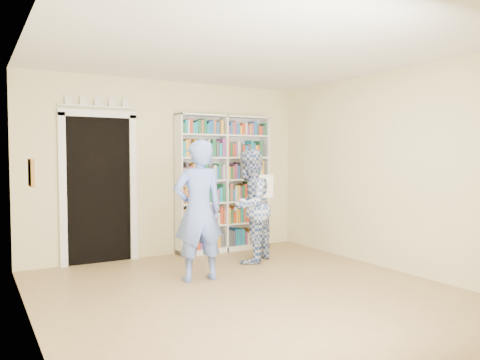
% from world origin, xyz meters
% --- Properties ---
extents(floor, '(5.00, 5.00, 0.00)m').
position_xyz_m(floor, '(0.00, 0.00, 0.00)').
color(floor, '#967348').
rests_on(floor, ground).
extents(ceiling, '(5.00, 5.00, 0.00)m').
position_xyz_m(ceiling, '(0.00, 0.00, 2.70)').
color(ceiling, white).
rests_on(ceiling, wall_back).
extents(wall_back, '(4.50, 0.00, 4.50)m').
position_xyz_m(wall_back, '(0.00, 2.50, 1.35)').
color(wall_back, beige).
rests_on(wall_back, floor).
extents(wall_left, '(0.00, 5.00, 5.00)m').
position_xyz_m(wall_left, '(-2.25, 0.00, 1.35)').
color(wall_left, beige).
rests_on(wall_left, floor).
extents(wall_right, '(0.00, 5.00, 5.00)m').
position_xyz_m(wall_right, '(2.25, 0.00, 1.35)').
color(wall_right, beige).
rests_on(wall_right, floor).
extents(bookshelf, '(1.60, 0.30, 2.20)m').
position_xyz_m(bookshelf, '(0.86, 2.34, 1.11)').
color(bookshelf, white).
rests_on(bookshelf, floor).
extents(doorway, '(1.10, 0.08, 2.43)m').
position_xyz_m(doorway, '(-1.10, 2.48, 1.18)').
color(doorway, black).
rests_on(doorway, floor).
extents(wall_art, '(0.03, 0.25, 0.25)m').
position_xyz_m(wall_art, '(-2.23, 0.20, 1.40)').
color(wall_art, brown).
rests_on(wall_art, wall_left).
extents(man_blue, '(0.67, 0.48, 1.74)m').
position_xyz_m(man_blue, '(-0.27, 0.89, 0.87)').
color(man_blue, '#6686E4').
rests_on(man_blue, floor).
extents(man_plaid, '(1.01, 0.97, 1.65)m').
position_xyz_m(man_plaid, '(0.80, 1.43, 0.82)').
color(man_plaid, '#33509C').
rests_on(man_plaid, floor).
extents(paper_sheet, '(0.23, 0.02, 0.33)m').
position_xyz_m(paper_sheet, '(0.96, 1.23, 1.11)').
color(paper_sheet, white).
rests_on(paper_sheet, man_plaid).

